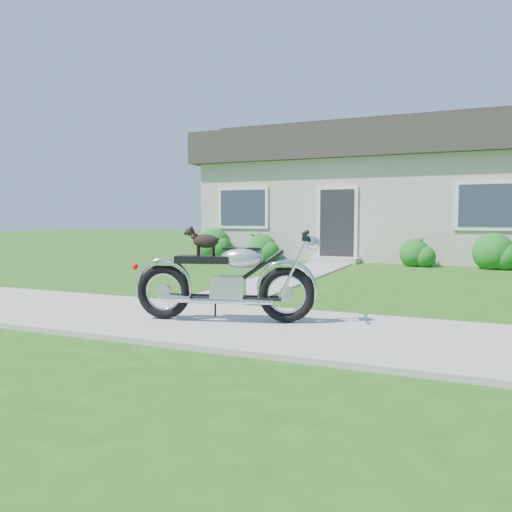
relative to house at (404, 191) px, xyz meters
The scene contains 8 objects.
ground 12.19m from the house, 89.99° to the right, with size 80.00×80.00×0.00m, color #235114.
sidewalk 12.18m from the house, 89.99° to the right, with size 24.00×2.20×0.04m, color #9E9B93.
walkway 7.47m from the house, 102.09° to the right, with size 1.20×8.00×0.03m, color #9E9B93.
house is the anchor object (origin of this frame).
shrub_row 3.91m from the house, 91.59° to the right, with size 10.54×1.04×1.04m.
potted_plant_left 5.33m from the house, 136.78° to the right, with size 0.73×0.63×0.81m, color #265516.
potted_plant_right 3.96m from the house, 76.56° to the right, with size 0.43×0.43×0.77m, color #35601A.
motorcycle_with_dog 12.09m from the house, 92.98° to the right, with size 2.18×0.86×1.12m.
Camera 1 is at (1.98, -5.27, 1.26)m, focal length 35.00 mm.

